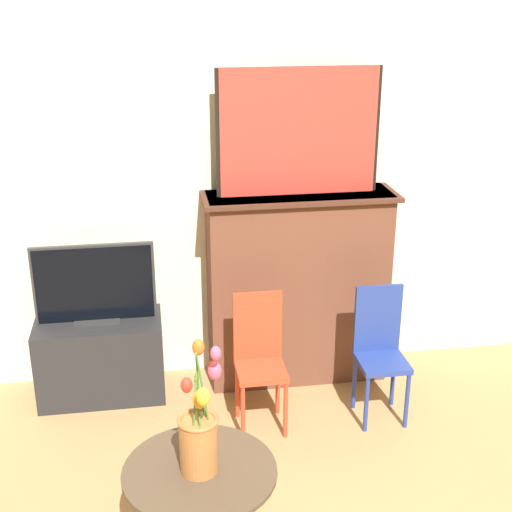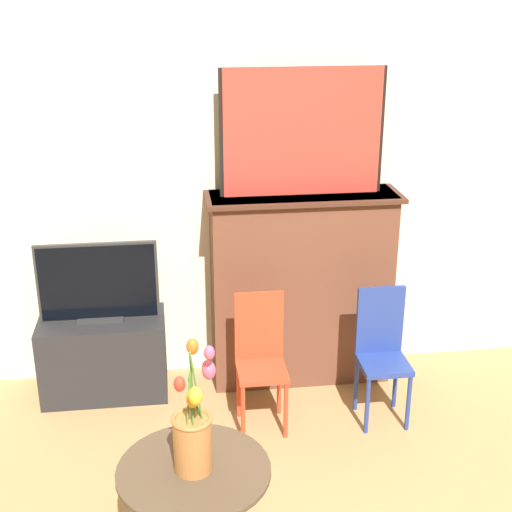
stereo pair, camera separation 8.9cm
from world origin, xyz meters
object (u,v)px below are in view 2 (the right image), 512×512
(chair_blue, at_px, (382,348))
(tv_monitor, at_px, (98,283))
(vase_tulips, at_px, (193,432))
(painting, at_px, (302,132))
(chair_red, at_px, (260,354))

(chair_blue, bearing_deg, tv_monitor, 164.08)
(tv_monitor, xyz_separation_m, vase_tulips, (0.47, -1.44, -0.03))
(painting, xyz_separation_m, tv_monitor, (-1.16, -0.05, -0.81))
(chair_red, xyz_separation_m, chair_blue, (0.67, -0.01, 0.00))
(vase_tulips, bearing_deg, painting, 65.12)
(vase_tulips, bearing_deg, chair_red, 68.61)
(chair_red, relative_size, vase_tulips, 1.38)
(painting, bearing_deg, chair_red, -121.71)
(vase_tulips, bearing_deg, chair_blue, 43.18)
(tv_monitor, relative_size, vase_tulips, 1.24)
(tv_monitor, xyz_separation_m, chair_red, (0.87, -0.42, -0.28))
(tv_monitor, bearing_deg, chair_blue, -15.92)
(tv_monitor, bearing_deg, vase_tulips, -71.83)
(chair_red, distance_m, chair_blue, 0.67)
(painting, relative_size, chair_blue, 1.21)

